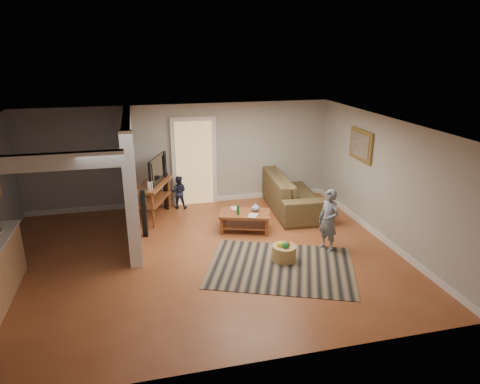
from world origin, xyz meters
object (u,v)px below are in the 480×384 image
Objects in this scene: tv_console at (154,186)px; child at (326,249)px; sofa at (291,205)px; coffee_table at (246,216)px; toddler at (179,208)px; speaker_right at (166,191)px; speaker_left at (144,213)px; toy_basket at (284,252)px.

child is at bearing -15.97° from tv_console.
sofa is 3.43m from tv_console.
sofa is at bearing 39.05° from coffee_table.
speaker_right is at bearing 13.50° from toddler.
speaker_right is 0.56m from toddler.
speaker_left is 2.28× the size of toy_basket.
coffee_table is 1.48× the size of toddler.
speaker_left is 1.80m from toddler.
sofa reaches higher than toy_basket.
coffee_table is (-1.48, -1.20, 0.33)m from sofa.
toy_basket is 3.59m from toddler.
speaker_left reaches higher than toddler.
sofa is at bearing 28.66° from speaker_left.
tv_console reaches higher than toddler.
sofa reaches higher than toddler.
coffee_table is 1.55m from toy_basket.
toy_basket is at bearing -82.55° from speaker_right.
sofa is 6.50× the size of toy_basket.
sofa is at bearing 21.95° from tv_console.
tv_console is at bearing 147.33° from coffee_table.
speaker_left is at bearing 73.61° from toddler.
speaker_right reaches higher than toddler.
toy_basket is at bearing -21.28° from speaker_left.
sofa is 1.94m from coffee_table.
toddler is (0.60, 0.51, -0.77)m from tv_console.
child is 1.51× the size of toddler.
coffee_table reaches higher than toy_basket.
speaker_left reaches higher than speaker_right.
toddler is (0.86, 1.50, -0.51)m from speaker_left.
speaker_left reaches higher than sofa.
toy_basket is (2.22, -2.69, -0.61)m from tv_console.
speaker_right is (0.30, 0.51, -0.31)m from tv_console.
tv_console reaches higher than child.
tv_console is (-3.34, -0.01, 0.77)m from sofa.
coffee_table is 1.87m from child.
coffee_table is 0.84× the size of tv_console.
toddler is (-1.25, 1.70, -0.33)m from coffee_table.
speaker_left is (-0.26, -0.99, -0.26)m from tv_console.
toy_basket is 0.55× the size of toddler.
coffee_table is at bearing 139.89° from toddler.
toddler is at bearing -161.85° from child.
speaker_right is 3.74m from toy_basket.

